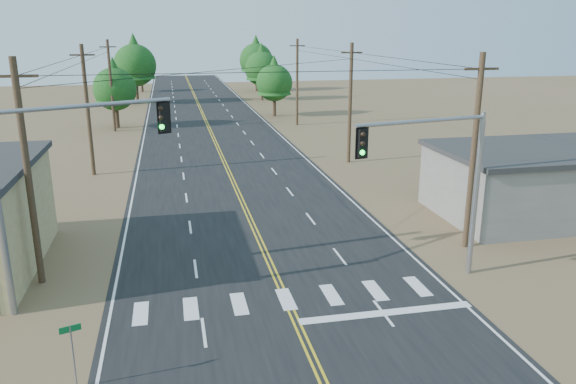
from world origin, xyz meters
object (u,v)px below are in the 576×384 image
object	(u,v)px
signal_mast_left	(53,170)
street_sign	(72,347)
building_right	(561,182)
signal_mast_right	(444,171)

from	to	relation	value
signal_mast_left	street_sign	world-z (taller)	signal_mast_left
signal_mast_left	building_right	bearing A→B (deg)	-11.85
street_sign	building_right	bearing A→B (deg)	6.14
building_right	signal_mast_right	world-z (taller)	signal_mast_right
signal_mast_right	signal_mast_left	bearing A→B (deg)	163.91
signal_mast_left	signal_mast_right	xyz separation A→B (m)	(16.18, -1.40, -0.52)
signal_mast_left	street_sign	distance (m)	7.83
building_right	street_sign	bearing A→B (deg)	-154.87
building_right	signal_mast_right	size ratio (longest dim) A/B	1.97
signal_mast_left	street_sign	xyz separation A→B (m)	(1.24, -6.51, -4.18)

